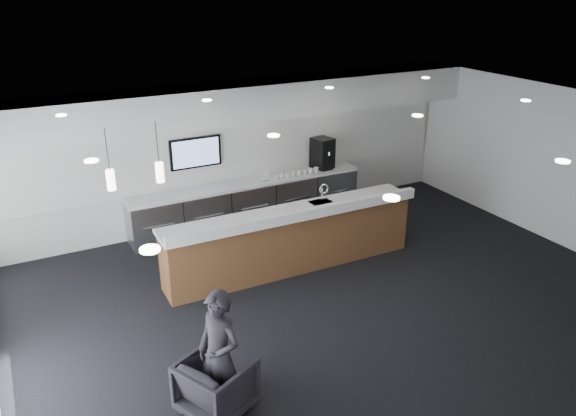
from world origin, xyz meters
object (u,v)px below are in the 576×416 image
armchair (217,385)px  coffee_machine (322,153)px  service_counter (292,239)px  lounge_guest (219,354)px

armchair → coffee_machine: bearing=-67.3°
service_counter → coffee_machine: size_ratio=6.96×
armchair → lounge_guest: (0.05, -0.04, 0.46)m
service_counter → lounge_guest: bearing=-130.6°
coffee_machine → lounge_guest: size_ratio=0.41×
service_counter → coffee_machine: (1.94, 2.20, 0.71)m
coffee_machine → armchair: (-4.43, -4.94, -0.92)m
service_counter → coffee_machine: 3.02m
armchair → lounge_guest: size_ratio=0.48×
service_counter → lounge_guest: size_ratio=2.87×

